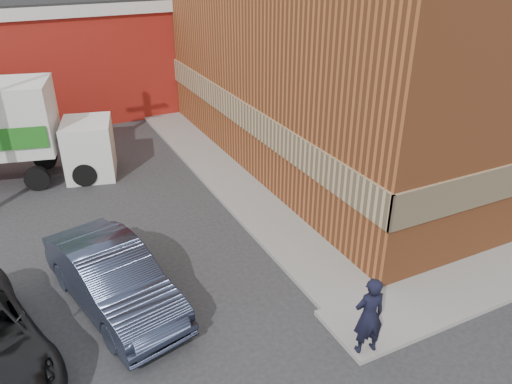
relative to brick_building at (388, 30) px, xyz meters
name	(u,v)px	position (x,y,z in m)	size (l,w,h in m)	color
ground	(331,309)	(-8.50, -9.00, -4.68)	(90.00, 90.00, 0.00)	#28282B
brick_building	(388,30)	(0.00, 0.00, 0.00)	(14.25, 18.25, 9.36)	#994E27
sidewalk_west	(215,167)	(-7.90, 0.00, -4.62)	(1.80, 18.00, 0.12)	gray
warehouse	(3,58)	(-14.50, 11.00, -1.87)	(16.30, 8.30, 5.60)	maroon
man	(369,316)	(-8.70, -10.55, -3.63)	(0.68, 0.45, 1.88)	black
sedan	(113,279)	(-13.15, -6.53, -3.89)	(1.68, 4.81, 1.58)	#2A3147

